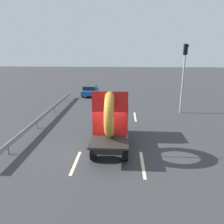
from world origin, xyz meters
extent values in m
plane|color=#38383A|center=(0.00, 0.00, 0.00)|extent=(120.00, 120.00, 0.00)
cylinder|color=black|center=(-0.45, 2.70, 0.47)|extent=(0.28, 0.95, 0.95)
cylinder|color=black|center=(1.25, 2.70, 0.47)|extent=(0.28, 0.95, 0.95)
cylinder|color=black|center=(-0.45, -0.71, 0.47)|extent=(0.28, 0.95, 0.95)
cylinder|color=black|center=(1.25, -0.71, 0.47)|extent=(0.28, 0.95, 0.95)
cube|color=black|center=(0.40, 0.95, 0.93)|extent=(1.30, 5.42, 0.25)
cube|color=black|center=(0.40, 2.70, 1.73)|extent=(2.00, 1.94, 1.35)
cube|color=black|center=(0.40, 2.65, 2.03)|extent=(2.02, 1.84, 0.44)
cube|color=black|center=(0.40, -0.02, 1.11)|extent=(2.00, 3.48, 0.10)
cube|color=black|center=(0.40, 1.68, 1.71)|extent=(1.80, 0.08, 1.10)
torus|color=#B7842D|center=(0.40, -0.17, 2.38)|extent=(0.49, 2.44, 2.44)
cube|color=red|center=(0.40, -0.17, 2.38)|extent=(1.90, 0.03, 2.44)
cylinder|color=black|center=(-3.81, 17.21, 0.30)|extent=(0.21, 0.60, 0.60)
cylinder|color=black|center=(-2.35, 17.21, 0.30)|extent=(0.21, 0.60, 0.60)
cylinder|color=black|center=(-3.81, 14.71, 0.30)|extent=(0.21, 0.60, 0.60)
cylinder|color=black|center=(-2.35, 14.71, 0.30)|extent=(0.21, 0.60, 0.60)
cube|color=#194C99|center=(-3.08, 15.96, 0.55)|extent=(1.68, 3.91, 0.51)
cube|color=black|center=(-3.08, 15.87, 1.04)|extent=(1.51, 2.19, 0.47)
cylinder|color=gray|center=(6.34, 8.56, 2.60)|extent=(0.16, 0.16, 5.19)
cube|color=black|center=(6.34, 8.56, 5.64)|extent=(0.30, 0.36, 0.90)
sphere|color=red|center=(6.51, 8.56, 5.92)|extent=(0.20, 0.20, 0.20)
cube|color=gray|center=(-5.27, 5.88, 0.55)|extent=(0.06, 16.79, 0.32)
cylinder|color=slate|center=(-5.27, -0.42, 0.28)|extent=(0.10, 0.10, 0.55)
cylinder|color=slate|center=(-5.27, 3.78, 0.28)|extent=(0.10, 0.10, 0.55)
cylinder|color=slate|center=(-5.27, 7.98, 0.28)|extent=(0.10, 0.10, 0.55)
cylinder|color=slate|center=(-5.27, 12.18, 0.28)|extent=(0.10, 0.10, 0.55)
cube|color=beige|center=(-1.34, -1.12, 0.00)|extent=(0.16, 2.49, 0.01)
cube|color=beige|center=(-1.34, 7.30, 0.00)|extent=(0.16, 2.28, 0.01)
cube|color=beige|center=(2.14, -1.10, 0.00)|extent=(0.16, 2.78, 0.01)
cube|color=beige|center=(2.14, 7.10, 0.00)|extent=(0.16, 2.68, 0.01)
camera|label=1|loc=(1.10, -11.34, 5.74)|focal=35.47mm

